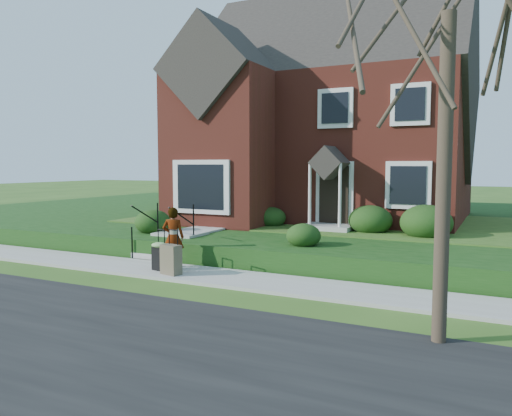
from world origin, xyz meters
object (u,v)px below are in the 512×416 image
Objects in this scene: woman at (173,237)px; suitcase_black at (160,254)px; front_steps at (172,241)px; suitcase_olive at (171,259)px.

woman is 0.63m from suitcase_black.
front_steps reaches higher than suitcase_olive.
woman is 1.00m from suitcase_olive.
suitcase_black is at bearing -61.52° from front_steps.
suitcase_black is 0.60m from suitcase_olive.
suitcase_olive is at bearing -54.27° from front_steps.
suitcase_olive reaches higher than suitcase_black.
woman is 1.43× the size of suitcase_olive.
suitcase_black is at bearing 166.69° from suitcase_olive.
suitcase_olive is at bearing 101.89° from woman.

